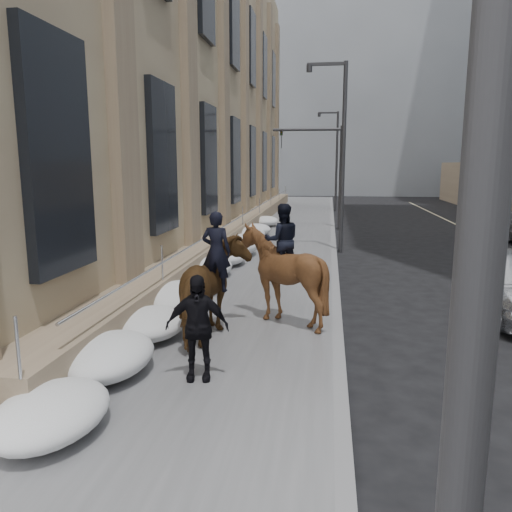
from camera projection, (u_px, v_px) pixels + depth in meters
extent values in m
plane|color=black|center=(189.00, 385.00, 8.72)|extent=(140.00, 140.00, 0.00)
cube|color=#57575A|center=(263.00, 267.00, 18.44)|extent=(5.00, 80.00, 0.12)
cube|color=slate|center=(335.00, 269.00, 18.07)|extent=(0.24, 80.00, 0.12)
cube|color=#89725A|center=(191.00, 68.00, 27.31)|extent=(5.00, 44.00, 18.00)
cube|color=#7E6851|center=(247.00, 224.00, 28.42)|extent=(1.10, 44.00, 0.90)
cylinder|color=silver|center=(255.00, 209.00, 28.20)|extent=(0.06, 42.00, 0.06)
cube|color=#7E6851|center=(183.00, 40.00, 17.39)|extent=(0.70, 1.20, 16.20)
cube|color=black|center=(209.00, 160.00, 21.03)|extent=(0.20, 2.20, 4.50)
cube|color=slate|center=(345.00, 84.00, 64.02)|extent=(30.00, 12.00, 28.00)
cube|color=gray|center=(277.00, 124.00, 77.83)|extent=(24.00, 12.00, 20.00)
cylinder|color=#2D2D30|center=(492.00, 109.00, 1.75)|extent=(0.18, 0.18, 8.00)
cylinder|color=#2D2D30|center=(343.00, 160.00, 21.21)|extent=(0.18, 0.18, 8.00)
cube|color=#2D2D30|center=(326.00, 64.00, 20.62)|extent=(1.60, 0.15, 0.12)
cylinder|color=#2D2D30|center=(309.00, 68.00, 20.75)|extent=(0.24, 0.24, 0.30)
cylinder|color=#2D2D30|center=(337.00, 162.00, 40.68)|extent=(0.18, 0.18, 8.00)
cube|color=#2D2D30|center=(328.00, 113.00, 40.08)|extent=(1.60, 0.15, 0.12)
cylinder|color=#2D2D30|center=(319.00, 115.00, 40.21)|extent=(0.24, 0.24, 0.30)
cylinder|color=#2D2D30|center=(341.00, 178.00, 29.16)|extent=(0.20, 0.20, 6.00)
cylinder|color=#2D2D30|center=(307.00, 130.00, 28.94)|extent=(4.00, 0.16, 0.16)
imported|color=black|center=(281.00, 139.00, 29.24)|extent=(0.18, 0.22, 1.10)
ellipsoid|color=white|center=(109.00, 356.00, 8.84)|extent=(1.50, 2.10, 0.68)
ellipsoid|color=white|center=(178.00, 297.00, 12.73)|extent=(1.60, 2.20, 0.72)
ellipsoid|color=white|center=(211.00, 267.00, 16.64)|extent=(1.40, 2.00, 0.64)
ellipsoid|color=white|center=(237.00, 246.00, 20.50)|extent=(1.70, 2.30, 0.76)
ellipsoid|color=white|center=(250.00, 234.00, 24.42)|extent=(1.50, 2.10, 0.66)
imported|color=#432B14|center=(214.00, 289.00, 10.60)|extent=(1.29, 2.59, 2.14)
imported|color=black|center=(215.00, 251.00, 10.60)|extent=(0.65, 0.45, 1.72)
imported|color=#3F2412|center=(281.00, 275.00, 11.66)|extent=(2.33, 2.49, 2.30)
imported|color=black|center=(282.00, 240.00, 11.67)|extent=(0.98, 0.84, 1.72)
imported|color=black|center=(197.00, 327.00, 8.57)|extent=(1.14, 0.61, 1.86)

